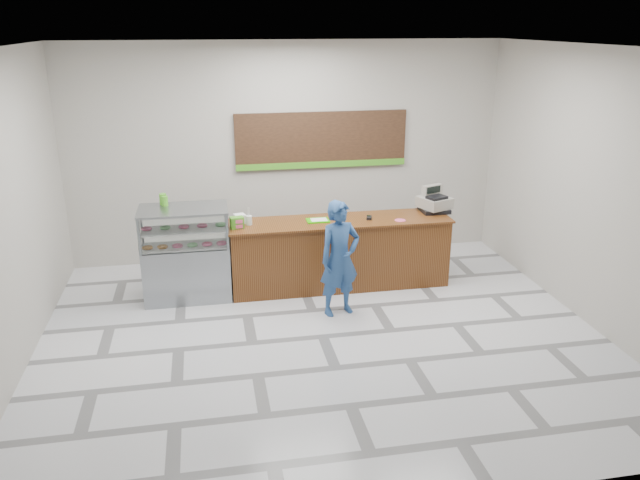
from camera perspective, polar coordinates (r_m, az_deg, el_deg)
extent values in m
plane|color=silver|center=(7.96, 0.27, -8.82)|extent=(7.00, 7.00, 0.00)
plane|color=#B3AEA5|center=(10.18, -2.96, 7.96)|extent=(7.00, 0.00, 7.00)
plane|color=silver|center=(7.02, 0.31, 17.23)|extent=(7.00, 7.00, 0.00)
cube|color=brown|center=(9.24, 1.79, -1.30)|extent=(3.20, 0.70, 1.00)
cube|color=brown|center=(9.07, 1.83, 1.75)|extent=(3.26, 0.76, 0.03)
cube|color=gray|center=(9.09, -12.03, -2.78)|extent=(1.20, 0.70, 0.80)
cube|color=white|center=(8.87, -12.32, 1.11)|extent=(1.20, 0.70, 0.50)
cube|color=gray|center=(8.79, -12.44, 2.75)|extent=(1.22, 0.72, 0.03)
cube|color=silver|center=(8.94, -12.21, -0.29)|extent=(1.14, 0.64, 0.02)
cube|color=silver|center=(8.87, -12.32, 1.17)|extent=(1.14, 0.64, 0.02)
torus|color=#B16A25|center=(8.87, -15.46, -0.49)|extent=(0.15, 0.15, 0.05)
torus|color=#B16A25|center=(8.85, -14.18, -0.41)|extent=(0.15, 0.15, 0.05)
torus|color=#EF5588|center=(8.84, -12.89, -0.33)|extent=(0.15, 0.15, 0.05)
torus|color=#72D172|center=(8.84, -11.59, -0.25)|extent=(0.15, 0.15, 0.05)
torus|color=#EF5588|center=(8.83, -10.30, -0.17)|extent=(0.15, 0.15, 0.05)
torus|color=#EF5588|center=(8.83, -9.00, -0.09)|extent=(0.15, 0.15, 0.05)
torus|color=#EF5588|center=(8.94, -15.53, 1.28)|extent=(0.15, 0.15, 0.05)
torus|color=#72D172|center=(8.92, -13.94, 1.38)|extent=(0.15, 0.15, 0.05)
torus|color=#EF5588|center=(8.90, -12.33, 1.48)|extent=(0.15, 0.15, 0.05)
torus|color=#EF5588|center=(8.90, -10.73, 1.58)|extent=(0.15, 0.15, 0.05)
torus|color=#72D172|center=(8.90, -9.12, 1.68)|extent=(0.15, 0.15, 0.05)
cube|color=black|center=(10.19, 0.16, 9.14)|extent=(2.80, 0.05, 0.90)
cube|color=#49A222|center=(10.24, 0.19, 6.91)|extent=(2.80, 0.02, 0.10)
cube|color=black|center=(9.63, 10.38, 2.76)|extent=(0.40, 0.40, 0.06)
cube|color=gray|center=(9.60, 10.42, 3.40)|extent=(0.53, 0.54, 0.16)
cube|color=black|center=(9.50, 10.63, 3.85)|extent=(0.34, 0.29, 0.04)
cube|color=gray|center=(9.67, 10.23, 4.51)|extent=(0.36, 0.22, 0.16)
cube|color=black|center=(9.61, 10.35, 4.54)|extent=(0.25, 0.11, 0.10)
cube|color=black|center=(9.14, 4.52, 2.04)|extent=(0.11, 0.16, 0.04)
cube|color=#2BC800|center=(9.02, -0.21, 1.81)|extent=(0.32, 0.23, 0.02)
cube|color=white|center=(9.02, -0.09, 1.87)|extent=(0.23, 0.16, 0.00)
cube|color=white|center=(8.99, -7.35, 1.95)|extent=(0.18, 0.18, 0.13)
cylinder|color=silver|center=(8.89, -6.51, 1.81)|extent=(0.09, 0.09, 0.13)
cube|color=#49A222|center=(8.76, -7.60, 1.59)|extent=(0.20, 0.15, 0.16)
cylinder|color=#EF5588|center=(9.12, 7.34, 1.80)|extent=(0.16, 0.16, 0.00)
cylinder|color=#49A222|center=(9.02, -14.16, 3.65)|extent=(0.10, 0.10, 0.15)
cylinder|color=#49A222|center=(8.95, -14.00, 3.47)|extent=(0.09, 0.09, 0.13)
imported|color=navy|center=(8.27, 1.81, -1.69)|extent=(0.66, 0.52, 1.58)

